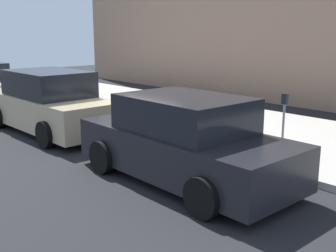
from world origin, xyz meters
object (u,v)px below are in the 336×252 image
Objects in this scene: bollard_post at (127,106)px; parked_car_beige_1 at (50,104)px; suitcase_black_0 at (241,133)px; parking_meter at (284,114)px; parked_car_charcoal_0 at (184,142)px; suitcase_red_1 at (223,128)px; suitcase_teal_4 at (186,119)px; suitcase_navy_5 at (174,118)px; suitcase_olive_2 at (209,124)px; suitcase_silver_3 at (197,122)px; suitcase_maroon_6 at (160,117)px; fire_hydrant at (143,106)px.

parked_car_beige_1 reaches higher than bollard_post.
parking_meter is (-0.94, -0.20, 0.55)m from suitcase_black_0.
suitcase_red_1 is at bearing -66.82° from parked_car_charcoal_0.
suitcase_teal_4 reaches higher than suitcase_navy_5.
suitcase_olive_2 is (0.86, 0.12, 0.08)m from suitcase_black_0.
suitcase_olive_2 is at bearing -150.27° from parked_car_beige_1.
suitcase_red_1 is 0.41m from suitcase_olive_2.
suitcase_silver_3 is 1.26× the size of bollard_post.
suitcase_maroon_6 is at bearing 4.28° from parking_meter.
bollard_post is (1.33, 0.13, 0.12)m from suitcase_maroon_6.
suitcase_maroon_6 is at bearing -1.36° from suitcase_olive_2.
parking_meter is (-1.40, -0.28, 0.49)m from suitcase_red_1.
bollard_post is 0.61× the size of parking_meter.
bollard_post is at bearing -106.97° from parked_car_beige_1.
suitcase_black_0 is 2.25m from suitcase_navy_5.
suitcase_black_0 is 0.65× the size of suitcase_olive_2.
parking_meter is at bearing -176.48° from suitcase_navy_5.
suitcase_maroon_6 is (1.85, -0.04, -0.10)m from suitcase_olive_2.
suitcase_black_0 is 0.72× the size of fire_hydrant.
suitcase_silver_3 is at bearing -4.78° from suitcase_olive_2.
parked_car_charcoal_0 is at bearing 113.18° from suitcase_red_1.
fire_hydrant is (1.69, 0.05, 0.11)m from suitcase_teal_4.
bollard_post is 2.21m from parked_car_beige_1.
suitcase_red_1 is at bearing 11.18° from parking_meter.
suitcase_teal_4 is 2.28m from bollard_post.
suitcase_black_0 is 0.47m from suitcase_red_1.
fire_hydrant is 1.11× the size of bollard_post.
parked_car_beige_1 is at bearing 27.75° from suitcase_red_1.
fire_hydrant is 4.44m from parking_meter.
parking_meter is (-1.81, -0.32, 0.46)m from suitcase_olive_2.
suitcase_red_1 is 1.32m from suitcase_teal_4.
suitcase_teal_4 is (0.91, -0.11, -0.02)m from suitcase_olive_2.
parked_car_charcoal_0 is 0.94× the size of parked_car_beige_1.
suitcase_olive_2 is at bearing 172.89° from suitcase_teal_4.
suitcase_red_1 reaches higher than suitcase_maroon_6.
parked_car_beige_1 is (4.69, 2.30, 0.35)m from suitcase_black_0.
parking_meter is 2.55m from parked_car_charcoal_0.
parked_car_charcoal_0 reaches higher than parking_meter.
fire_hydrant is at bearing -118.45° from parked_car_beige_1.
suitcase_silver_3 is 1.68× the size of suitcase_maroon_6.
parked_car_charcoal_0 reaches higher than suitcase_red_1.
suitcase_teal_4 reaches higher than suitcase_red_1.
suitcase_red_1 is at bearing -152.25° from parked_car_beige_1.
suitcase_maroon_6 is 3.92m from parked_car_charcoal_0.
suitcase_silver_3 is at bearing -146.71° from parked_car_beige_1.
suitcase_navy_5 is at bearing -0.88° from suitcase_teal_4.
suitcase_olive_2 is 0.92m from suitcase_teal_4.
bollard_post is at bearing 1.95° from suitcase_red_1.
suitcase_olive_2 is at bearing 5.72° from suitcase_red_1.
suitcase_navy_5 is at bearing -173.55° from bollard_post.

